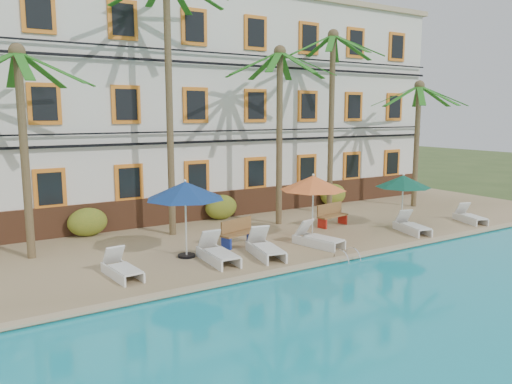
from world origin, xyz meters
TOP-DOWN VIEW (x-y plane):
  - ground at (0.00, 0.00)m, footprint 100.00×100.00m
  - pool_deck at (0.00, 5.00)m, footprint 30.00×12.00m
  - pool_coping at (0.00, -0.90)m, footprint 30.00×0.35m
  - hotel_building at (0.00, 9.98)m, footprint 25.40×6.44m
  - palm_a at (-8.57, 4.61)m, footprint 4.60×4.60m
  - palm_b at (-3.43, 5.14)m, footprint 4.60×4.60m
  - palm_c at (1.15, 4.52)m, footprint 4.60×4.60m
  - palm_d at (4.52, 5.21)m, footprint 4.60×4.60m
  - palm_e at (9.26, 4.24)m, footprint 4.60×4.60m
  - shrub_left at (-6.29, 6.60)m, footprint 1.50×0.90m
  - shrub_mid at (-0.52, 6.60)m, footprint 1.50×0.90m
  - shrub_right at (5.95, 6.60)m, footprint 1.50×0.90m
  - umbrella_blue at (-4.24, 2.03)m, footprint 2.57×2.57m
  - umbrella_red at (0.75, 1.72)m, footprint 2.47×2.47m
  - umbrella_green at (5.08, 1.29)m, footprint 2.23×2.23m
  - lounger_a at (-6.66, 1.16)m, footprint 0.79×1.80m
  - lounger_b at (-3.63, 1.01)m, footprint 0.82×2.02m
  - lounger_c at (-2.01, 0.72)m, footprint 1.08×2.08m
  - lounger_d at (0.26, 0.81)m, footprint 1.08×2.00m
  - lounger_e at (4.69, 0.43)m, footprint 1.09×1.90m
  - lounger_f at (8.32, 0.38)m, footprint 1.14×1.79m
  - bench_left at (-2.05, 2.45)m, footprint 1.57×0.87m
  - bench_right at (2.80, 3.04)m, footprint 1.56×0.71m
  - pool_ladder at (0.02, -1.00)m, footprint 0.54×0.74m

SIDE VIEW (x-z plane):
  - ground at x=0.00m, z-range 0.00..0.00m
  - pool_deck at x=0.00m, z-range 0.00..0.25m
  - pool_ladder at x=0.02m, z-range -0.12..0.62m
  - pool_coping at x=0.00m, z-range 0.25..0.31m
  - lounger_f at x=8.32m, z-range 0.11..0.91m
  - lounger_a at x=-6.66m, z-range 0.10..0.93m
  - lounger_e at x=4.69m, z-range 0.10..0.95m
  - lounger_d at x=0.26m, z-range 0.09..0.99m
  - lounger_c at x=-2.01m, z-range 0.09..1.02m
  - lounger_b at x=-3.63m, z-range 0.09..1.02m
  - bench_left at x=-2.05m, z-range 0.26..1.18m
  - bench_right at x=2.80m, z-range 0.26..1.18m
  - shrub_left at x=-6.29m, z-range 0.25..1.35m
  - shrub_mid at x=-0.52m, z-range 0.25..1.35m
  - shrub_right at x=5.95m, z-range 0.25..1.35m
  - umbrella_green at x=5.08m, z-range 1.03..3.27m
  - umbrella_red at x=0.75m, z-range 1.12..3.59m
  - umbrella_blue at x=-4.24m, z-range 1.16..3.73m
  - palm_e at x=9.26m, z-range 1.26..7.51m
  - palm_a at x=-8.57m, z-range 1.32..8.11m
  - palm_c at x=1.15m, z-range 1.37..8.75m
  - hotel_building at x=0.00m, z-range 0.26..10.49m
  - palm_d at x=4.52m, z-range 1.44..9.83m
  - palm_b at x=-3.43m, z-range 1.53..11.39m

